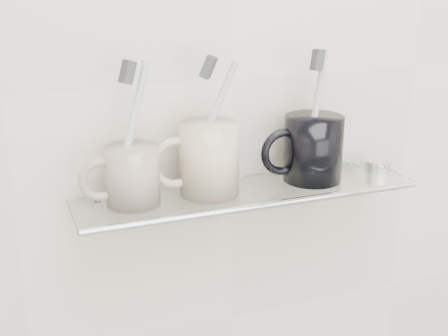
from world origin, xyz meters
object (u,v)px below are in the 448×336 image
shelf_glass (247,192)px  mug_center (209,159)px  mug_left (133,176)px  mug_right (313,148)px

shelf_glass → mug_center: 0.08m
mug_left → mug_center: bearing=22.5°
mug_center → mug_right: (0.16, 0.00, -0.00)m
shelf_glass → mug_center: mug_center is taller
shelf_glass → mug_right: size_ratio=5.07×
mug_center → mug_right: mug_center is taller
shelf_glass → mug_center: (-0.06, 0.00, 0.06)m
shelf_glass → mug_left: bearing=178.3°
shelf_glass → mug_left: mug_left is taller
mug_center → mug_right: 0.17m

